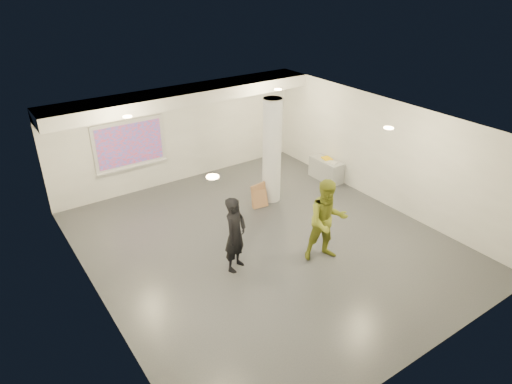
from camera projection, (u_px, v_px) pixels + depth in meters
floor at (265, 243)px, 11.26m from camera, size 8.00×9.00×0.01m
ceiling at (266, 127)px, 9.89m from camera, size 8.00×9.00×0.01m
wall_back at (180, 134)px, 13.88m from camera, size 8.00×0.01×3.00m
wall_front at (430, 293)px, 7.28m from camera, size 8.00×0.01×3.00m
wall_left at (93, 243)px, 8.56m from camera, size 0.01×9.00×3.00m
wall_right at (383, 152)px, 12.60m from camera, size 0.01×9.00×3.00m
soffit_band at (185, 95)px, 12.87m from camera, size 8.00×1.10×0.36m
downlight_nw at (127, 117)px, 10.63m from camera, size 0.22×0.22×0.02m
downlight_ne at (278, 89)px, 12.85m from camera, size 0.22×0.22×0.02m
downlight_sw at (213, 177)px, 7.69m from camera, size 0.22×0.22×0.02m
downlight_se at (389, 128)px, 9.91m from camera, size 0.22×0.22×0.02m
column at (272, 151)px, 12.65m from camera, size 0.52×0.52×3.00m
projection_screen at (130, 145)px, 13.02m from camera, size 2.10×0.13×1.42m
credenza at (326, 170)px, 14.38m from camera, size 0.49×1.14×0.66m
papers_stack at (331, 162)px, 14.05m from camera, size 0.33×0.38×0.02m
postit_pad at (327, 158)px, 14.29m from camera, size 0.30×0.37×0.03m
cardboard_back at (260, 194)px, 12.89m from camera, size 0.61×0.21×0.65m
cardboard_front at (260, 199)px, 12.81m from camera, size 0.48×0.26×0.50m
woman at (235, 234)px, 9.97m from camera, size 0.77×0.68×1.77m
man at (327, 221)px, 10.29m from camera, size 1.17×1.04×1.98m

